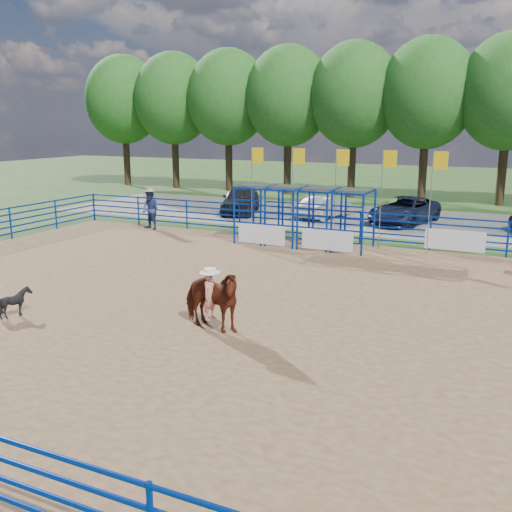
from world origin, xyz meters
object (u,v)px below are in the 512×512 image
at_px(horse_and_rider, 210,297).
at_px(spectator_cowboy, 150,209).
at_px(car_c, 404,210).
at_px(car_a, 241,199).
at_px(car_b, 325,207).
at_px(calf, 16,302).

xyz_separation_m(horse_and_rider, spectator_cowboy, (-9.87, 11.28, 0.12)).
distance_m(horse_and_rider, car_c, 18.63).
distance_m(horse_and_rider, car_a, 19.91).
xyz_separation_m(spectator_cowboy, car_c, (11.25, 7.30, -0.31)).
relative_size(spectator_cowboy, car_c, 0.40).
xyz_separation_m(horse_and_rider, car_c, (1.38, 18.58, -0.20)).
bearing_deg(spectator_cowboy, horse_and_rider, -48.80).
bearing_deg(car_a, car_c, -15.65).
height_order(spectator_cowboy, car_b, spectator_cowboy).
relative_size(calf, car_c, 0.16).
distance_m(horse_and_rider, car_b, 18.68).
xyz_separation_m(calf, spectator_cowboy, (-4.42, 12.64, 0.60)).
height_order(car_a, car_c, car_a).
bearing_deg(car_a, horse_and_rider, -83.93).
bearing_deg(spectator_cowboy, car_c, 33.00).
relative_size(car_a, car_b, 1.24).
bearing_deg(car_b, spectator_cowboy, 60.97).
distance_m(calf, car_b, 19.94).
xyz_separation_m(car_a, car_c, (9.61, 0.46, -0.10)).
height_order(calf, car_c, car_c).
distance_m(horse_and_rider, calf, 5.64).
height_order(car_a, car_b, car_a).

